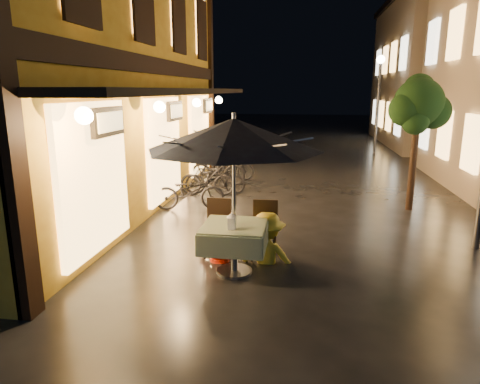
% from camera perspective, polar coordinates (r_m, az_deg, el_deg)
% --- Properties ---
extents(ground, '(90.00, 90.00, 0.00)m').
position_cam_1_polar(ground, '(6.45, 9.02, -12.25)').
color(ground, black).
rests_on(ground, ground).
extents(west_building, '(5.90, 11.40, 7.40)m').
position_cam_1_polar(west_building, '(11.34, -22.09, 17.24)').
color(west_building, gold).
rests_on(west_building, ground).
extents(east_building_far, '(7.30, 10.30, 7.30)m').
position_cam_1_polar(east_building_far, '(25.02, 27.17, 14.05)').
color(east_building_far, tan).
rests_on(east_building_far, ground).
extents(street_tree, '(1.43, 1.20, 3.15)m').
position_cam_1_polar(street_tree, '(10.64, 22.76, 10.51)').
color(street_tree, black).
rests_on(street_tree, ground).
extents(streetlamp_far, '(0.36, 0.36, 4.23)m').
position_cam_1_polar(streetlamp_far, '(20.06, 18.02, 13.22)').
color(streetlamp_far, '#59595E').
rests_on(streetlamp_far, ground).
extents(cafe_table, '(0.99, 0.99, 0.78)m').
position_cam_1_polar(cafe_table, '(6.59, -0.78, -5.98)').
color(cafe_table, '#59595E').
rests_on(cafe_table, ground).
extents(patio_umbrella, '(2.61, 2.61, 2.46)m').
position_cam_1_polar(patio_umbrella, '(6.24, -0.83, 7.66)').
color(patio_umbrella, '#59595E').
rests_on(patio_umbrella, ground).
extents(cafe_chair_left, '(0.42, 0.42, 0.97)m').
position_cam_1_polar(cafe_chair_left, '(7.36, -2.93, -4.28)').
color(cafe_chair_left, black).
rests_on(cafe_chair_left, ground).
extents(cafe_chair_right, '(0.42, 0.42, 0.97)m').
position_cam_1_polar(cafe_chair_right, '(7.25, 3.30, -4.57)').
color(cafe_chair_right, black).
rests_on(cafe_chair_right, ground).
extents(table_lantern, '(0.16, 0.16, 0.25)m').
position_cam_1_polar(table_lantern, '(6.29, -1.10, -3.76)').
color(table_lantern, white).
rests_on(table_lantern, cafe_table).
extents(person_orange, '(0.74, 0.60, 1.44)m').
position_cam_1_polar(person_orange, '(7.10, -2.93, -3.40)').
color(person_orange, '#C41700').
rests_on(person_orange, ground).
extents(person_yellow, '(1.05, 0.61, 1.62)m').
position_cam_1_polar(person_yellow, '(6.99, 3.67, -2.93)').
color(person_yellow, yellow).
rests_on(person_yellow, ground).
extents(bicycle_0, '(1.74, 0.97, 0.87)m').
position_cam_1_polar(bicycle_0, '(10.19, -6.77, 0.06)').
color(bicycle_0, black).
rests_on(bicycle_0, ground).
extents(bicycle_1, '(1.52, 0.54, 0.89)m').
position_cam_1_polar(bicycle_1, '(11.52, -4.37, 1.75)').
color(bicycle_1, black).
rests_on(bicycle_1, ground).
extents(bicycle_2, '(1.69, 0.76, 0.86)m').
position_cam_1_polar(bicycle_2, '(11.60, -3.36, 1.76)').
color(bicycle_2, black).
rests_on(bicycle_2, ground).
extents(bicycle_3, '(1.68, 0.52, 1.00)m').
position_cam_1_polar(bicycle_3, '(12.74, -2.98, 3.13)').
color(bicycle_3, black).
rests_on(bicycle_3, ground).
extents(bicycle_4, '(1.66, 0.68, 0.85)m').
position_cam_1_polar(bicycle_4, '(13.46, -1.56, 3.39)').
color(bicycle_4, black).
rests_on(bicycle_4, ground).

